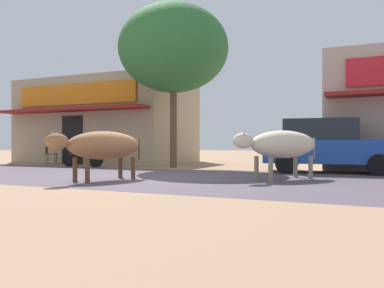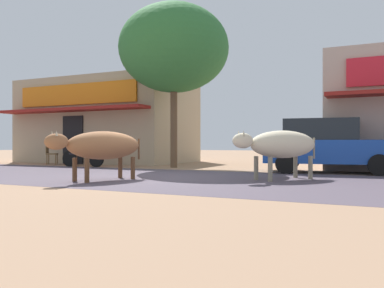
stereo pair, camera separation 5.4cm
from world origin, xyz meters
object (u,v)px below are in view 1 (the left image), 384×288
at_px(parked_motorcycle, 83,155).
at_px(cafe_chair_near_tree, 71,153).
at_px(cow_near_brown, 103,146).
at_px(cow_far_dark, 282,145).
at_px(parked_hatchback_car, 327,145).
at_px(cafe_chair_by_doorway, 49,152).
at_px(roadside_tree, 173,49).

bearing_deg(parked_motorcycle, cafe_chair_near_tree, 150.40).
xyz_separation_m(cow_near_brown, cow_far_dark, (3.90, 2.01, 0.02)).
xyz_separation_m(parked_hatchback_car, cow_far_dark, (-0.75, -3.03, 0.02)).
bearing_deg(cow_far_dark, cafe_chair_by_doorway, 164.25).
bearing_deg(parked_hatchback_car, cow_far_dark, -103.89).
relative_size(cow_far_dark, cafe_chair_by_doorway, 2.58).
distance_m(parked_hatchback_car, cow_far_dark, 3.12).
xyz_separation_m(cafe_chair_near_tree, cafe_chair_by_doorway, (-1.21, 0.05, 0.00)).
height_order(cow_far_dark, cafe_chair_by_doorway, cow_far_dark).
height_order(roadside_tree, parked_motorcycle, roadside_tree).
distance_m(roadside_tree, cow_far_dark, 6.72).
distance_m(parked_motorcycle, cafe_chair_by_doorway, 2.48).
relative_size(parked_motorcycle, cow_far_dark, 0.78).
bearing_deg(cow_near_brown, cow_far_dark, 27.29).
relative_size(roadside_tree, cow_near_brown, 2.32).
distance_m(parked_hatchback_car, cafe_chair_near_tree, 9.99).
xyz_separation_m(roadside_tree, parked_motorcycle, (-3.37, -1.02, -3.94)).
bearing_deg(parked_motorcycle, cafe_chair_by_doorway, 163.37).
relative_size(roadside_tree, parked_hatchback_car, 1.49).
bearing_deg(cow_far_dark, roadside_tree, 145.26).
height_order(roadside_tree, cow_far_dark, roadside_tree).
xyz_separation_m(parked_motorcycle, cafe_chair_near_tree, (-1.17, 0.66, 0.04)).
relative_size(cow_near_brown, cafe_chair_near_tree, 2.83).
xyz_separation_m(roadside_tree, cow_far_dark, (4.69, -3.26, -3.55)).
bearing_deg(cafe_chair_near_tree, cow_near_brown, -42.65).
distance_m(parked_motorcycle, cafe_chair_near_tree, 1.34).
relative_size(cafe_chair_near_tree, cafe_chair_by_doorway, 1.00).
height_order(parked_hatchback_car, cafe_chair_by_doorway, parked_hatchback_car).
distance_m(cow_far_dark, cafe_chair_near_tree, 9.68).
xyz_separation_m(parked_hatchback_car, cafe_chair_near_tree, (-9.98, -0.13, -0.33)).
bearing_deg(cafe_chair_by_doorway, roadside_tree, 3.09).
bearing_deg(cafe_chair_near_tree, parked_motorcycle, -29.60).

